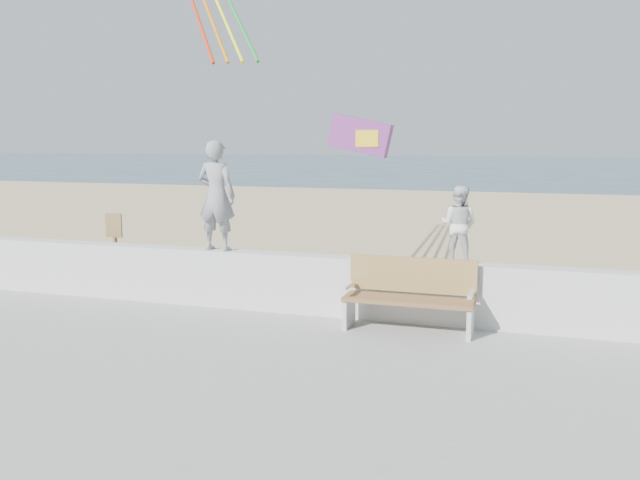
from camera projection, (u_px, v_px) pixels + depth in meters
The scene contains 8 objects.
ground at pixel (261, 365), 8.56m from camera, with size 220.00×220.00×0.00m, color #2C4959.
sand at pixel (400, 251), 17.02m from camera, with size 90.00×40.00×0.08m, color tan.
seawall at pixel (312, 284), 10.35m from camera, with size 30.00×0.35×0.90m, color beige.
adult at pixel (216, 196), 10.64m from camera, with size 0.63×0.41×1.73m, color gray.
child at pixel (459, 225), 9.53m from camera, with size 0.54×0.42×1.10m, color silver.
bench at pixel (410, 294), 9.42m from camera, with size 1.80×0.57×1.00m.
parafoil_kite at pixel (362, 136), 11.44m from camera, with size 1.11×0.31×0.76m.
sign at pixel (115, 247), 11.91m from camera, with size 0.32×0.07×1.46m.
Camera 1 is at (3.24, -7.60, 2.82)m, focal length 38.00 mm.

